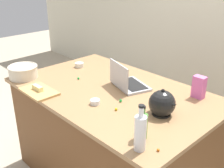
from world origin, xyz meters
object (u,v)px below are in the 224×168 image
object	(u,v)px
laptop	(127,82)
bottle_olive	(142,125)
kettle	(162,104)
cutting_board	(39,92)
ramekin_small	(79,65)
butter_stick_left	(38,88)
bottle_vinegar	(140,132)
mixing_bowl_large	(23,72)
candy_bag	(199,87)
ramekin_medium	(95,102)

from	to	relation	value
laptop	bottle_olive	distance (m)	0.72
kettle	cutting_board	bearing A→B (deg)	-153.98
kettle	ramekin_small	xyz separation A→B (m)	(-1.13, 0.17, -0.06)
laptop	butter_stick_left	bearing A→B (deg)	-126.00
bottle_vinegar	cutting_board	bearing A→B (deg)	-178.32
mixing_bowl_large	ramekin_small	world-z (taller)	mixing_bowl_large
mixing_bowl_large	cutting_board	size ratio (longest dim) A/B	0.82
cutting_board	ramekin_small	size ratio (longest dim) A/B	3.62
ramekin_small	candy_bag	world-z (taller)	candy_bag
laptop	bottle_olive	world-z (taller)	laptop
ramekin_medium	mixing_bowl_large	bearing A→B (deg)	-170.71
ramekin_small	ramekin_medium	bearing A→B (deg)	-29.14
ramekin_medium	cutting_board	bearing A→B (deg)	-156.62
laptop	butter_stick_left	size ratio (longest dim) A/B	3.29
kettle	ramekin_medium	distance (m)	0.48
candy_bag	laptop	bearing A→B (deg)	-152.89
bottle_vinegar	cutting_board	distance (m)	1.03
bottle_olive	ramekin_small	size ratio (longest dim) A/B	2.38
mixing_bowl_large	bottle_olive	distance (m)	1.33
bottle_olive	cutting_board	size ratio (longest dim) A/B	0.66
ramekin_small	candy_bag	size ratio (longest dim) A/B	0.51
kettle	cutting_board	distance (m)	0.97
kettle	ramekin_small	distance (m)	1.14
cutting_board	kettle	bearing A→B (deg)	26.02
bottle_vinegar	kettle	distance (m)	0.42
laptop	bottle_vinegar	world-z (taller)	bottle_vinegar
laptop	mixing_bowl_large	world-z (taller)	laptop
candy_bag	bottle_vinegar	bearing A→B (deg)	-81.41
mixing_bowl_large	cutting_board	distance (m)	0.38
candy_bag	kettle	bearing A→B (deg)	-94.42
bottle_olive	laptop	bearing A→B (deg)	140.75
bottle_olive	cutting_board	distance (m)	0.97
cutting_board	candy_bag	xyz separation A→B (m)	(0.90, 0.83, 0.08)
butter_stick_left	ramekin_medium	xyz separation A→B (m)	(0.47, 0.20, -0.02)
kettle	candy_bag	size ratio (longest dim) A/B	1.25
bottle_olive	kettle	size ratio (longest dim) A/B	0.96
cutting_board	candy_bag	bearing A→B (deg)	42.70
mixing_bowl_large	butter_stick_left	bearing A→B (deg)	-9.67
mixing_bowl_large	kettle	size ratio (longest dim) A/B	1.20
mixing_bowl_large	butter_stick_left	world-z (taller)	mixing_bowl_large
butter_stick_left	candy_bag	size ratio (longest dim) A/B	0.65
ramekin_small	ramekin_medium	world-z (taller)	ramekin_small
bottle_vinegar	ramekin_small	world-z (taller)	bottle_vinegar
bottle_vinegar	butter_stick_left	xyz separation A→B (m)	(-1.04, -0.03, -0.07)
laptop	cutting_board	xyz separation A→B (m)	(-0.40, -0.58, -0.04)
ramekin_small	butter_stick_left	bearing A→B (deg)	-67.78
mixing_bowl_large	kettle	distance (m)	1.30
bottle_olive	butter_stick_left	bearing A→B (deg)	-172.83
mixing_bowl_large	candy_bag	size ratio (longest dim) A/B	1.51
bottle_olive	kettle	bearing A→B (deg)	106.50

